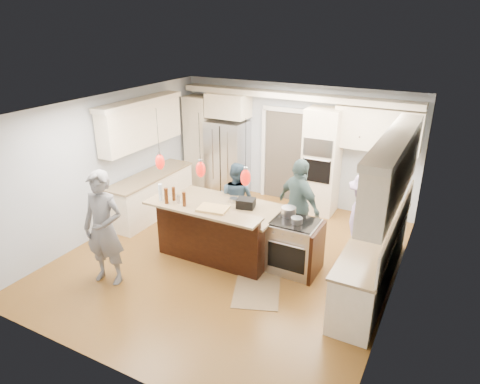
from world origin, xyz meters
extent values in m
plane|color=olive|center=(0.00, 0.00, 0.00)|extent=(6.00, 6.00, 0.00)
cube|color=#B2BCC6|center=(0.00, 3.00, 1.35)|extent=(5.50, 0.04, 2.70)
cube|color=#B2BCC6|center=(0.00, -3.00, 1.35)|extent=(5.50, 0.04, 2.70)
cube|color=#B2BCC6|center=(-2.75, 0.00, 1.35)|extent=(0.04, 6.00, 2.70)
cube|color=#B2BCC6|center=(2.75, 0.00, 1.35)|extent=(0.04, 6.00, 2.70)
cube|color=white|center=(0.00, 0.00, 2.70)|extent=(5.50, 6.00, 0.04)
cube|color=#B7B7BC|center=(-1.55, 2.64, 0.90)|extent=(0.90, 0.70, 1.80)
cube|color=#FFEDCE|center=(0.75, 2.67, 1.15)|extent=(0.72, 0.64, 2.30)
cube|color=black|center=(0.75, 2.34, 1.55)|extent=(0.60, 0.02, 0.35)
cube|color=black|center=(0.75, 2.34, 1.05)|extent=(0.60, 0.02, 0.50)
cylinder|color=#B7B7BC|center=(0.75, 2.31, 1.30)|extent=(0.55, 0.02, 0.02)
cube|color=#FFEDCE|center=(-2.35, 2.70, 1.15)|extent=(0.60, 0.58, 2.30)
cube|color=#FFEDCE|center=(-1.55, 2.70, 2.15)|extent=(0.95, 0.58, 0.55)
cube|color=#FFEDCE|center=(1.80, 2.82, 1.95)|extent=(1.70, 0.35, 0.85)
cube|color=beige|center=(0.00, 2.80, 2.48)|extent=(5.30, 0.38, 0.12)
cube|color=#4C443A|center=(-0.25, 2.99, 1.05)|extent=(0.90, 0.06, 2.10)
cube|color=white|center=(-0.25, 2.95, 2.13)|extent=(1.04, 0.06, 0.10)
cube|color=#FFEDCE|center=(2.40, 0.30, 0.44)|extent=(0.60, 3.00, 0.88)
cube|color=tan|center=(2.40, 0.30, 0.90)|extent=(0.64, 3.05, 0.04)
cube|color=#FFEDCE|center=(2.52, 0.30, 1.98)|extent=(0.35, 3.00, 0.85)
cube|color=beige|center=(2.51, 0.30, 2.46)|extent=(0.37, 3.10, 0.10)
cube|color=#FFEDCE|center=(-2.40, 0.80, 0.44)|extent=(0.60, 2.20, 0.88)
cube|color=tan|center=(-2.40, 0.80, 0.90)|extent=(0.64, 2.25, 0.04)
cube|color=#FFEDCE|center=(-2.52, 0.80, 1.98)|extent=(0.35, 2.20, 0.85)
cube|color=beige|center=(-2.51, 0.80, 2.46)|extent=(0.37, 2.30, 0.10)
cube|color=black|center=(-0.25, 0.15, 0.44)|extent=(2.00, 1.00, 0.88)
cube|color=tan|center=(-0.25, 0.15, 0.90)|extent=(2.10, 1.10, 0.04)
cube|color=black|center=(-0.25, -0.41, 0.54)|extent=(2.00, 0.12, 1.08)
cube|color=tan|center=(-0.25, -0.55, 1.10)|extent=(2.10, 0.42, 0.04)
cube|color=black|center=(0.17, 0.26, 1.00)|extent=(0.35, 0.31, 0.16)
cube|color=#B7B7BC|center=(1.13, 0.15, 0.45)|extent=(0.76, 0.66, 0.90)
cube|color=black|center=(1.13, -0.19, 0.40)|extent=(0.65, 0.01, 0.45)
cube|color=black|center=(1.13, 0.15, 0.91)|extent=(0.72, 0.59, 0.02)
cube|color=black|center=(1.54, 0.15, 0.44)|extent=(0.06, 0.71, 0.88)
cylinder|color=black|center=(-1.05, -0.51, 2.33)|extent=(0.01, 0.01, 0.75)
ellipsoid|color=red|center=(-1.05, -0.51, 1.80)|extent=(0.15, 0.15, 0.26)
cylinder|color=black|center=(-0.25, -0.51, 2.33)|extent=(0.01, 0.01, 0.75)
ellipsoid|color=red|center=(-0.25, -0.51, 1.80)|extent=(0.15, 0.15, 0.26)
cylinder|color=black|center=(0.55, -0.51, 2.33)|extent=(0.01, 0.01, 0.75)
ellipsoid|color=red|center=(0.55, -0.51, 1.80)|extent=(0.15, 0.15, 0.26)
imported|color=slate|center=(-1.42, -1.56, 0.95)|extent=(0.76, 0.56, 1.90)
imported|color=#2E455A|center=(-0.34, 0.85, 0.75)|extent=(0.76, 0.61, 1.49)
imported|color=#4B6869|center=(0.94, 0.85, 0.88)|extent=(1.11, 0.88, 1.75)
imported|color=#A186B4|center=(2.09, 0.88, 0.84)|extent=(0.70, 1.13, 1.68)
cube|color=#987B53|center=(0.85, -0.68, 0.01)|extent=(1.03, 1.22, 0.01)
cylinder|color=silver|center=(-1.05, -0.55, 1.27)|extent=(0.09, 0.09, 0.30)
cylinder|color=#46210C|center=(-0.86, -0.45, 1.24)|extent=(0.08, 0.08, 0.24)
cylinder|color=#46210C|center=(-0.89, -0.61, 1.26)|extent=(0.09, 0.09, 0.27)
cylinder|color=#46210C|center=(-0.56, -0.56, 1.24)|extent=(0.07, 0.07, 0.25)
cylinder|color=#B7B7BC|center=(-0.72, -0.49, 1.19)|extent=(0.08, 0.08, 0.13)
cube|color=tan|center=(-0.07, -0.47, 1.14)|extent=(0.53, 0.41, 0.04)
cylinder|color=#B7B7BC|center=(0.95, 0.31, 0.99)|extent=(0.25, 0.25, 0.15)
cylinder|color=#B7B7BC|center=(1.18, 0.10, 0.97)|extent=(0.19, 0.19, 0.09)
camera|label=1|loc=(3.28, -5.85, 4.03)|focal=32.00mm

